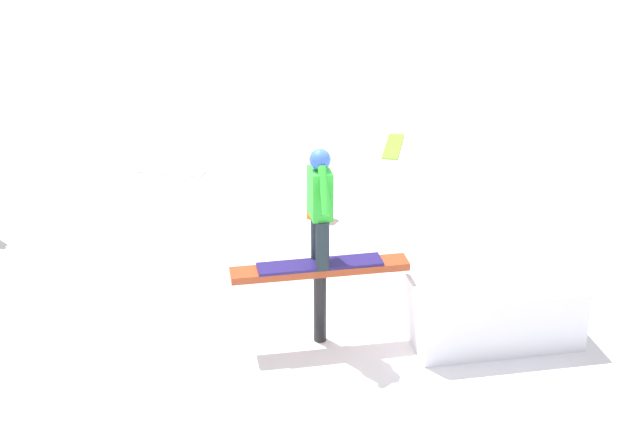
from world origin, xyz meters
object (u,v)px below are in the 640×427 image
Objects in this scene: rail_feature at (320,279)px; main_rider_on_rail at (320,209)px; loose_snowboard_lime at (393,146)px; backpack_on_snow at (319,207)px; loose_snowboard_white at (167,171)px.

main_rider_on_rail is (0.00, 0.00, 0.81)m from rail_feature.
backpack_on_snow is at bearing 167.19° from loose_snowboard_lime.
main_rider_on_rail is at bearing -61.12° from backpack_on_snow.
loose_snowboard_white is 3.66× the size of backpack_on_snow.
loose_snowboard_lime is (-2.81, -5.97, -1.55)m from main_rider_on_rail.
loose_snowboard_white is 3.13m from backpack_on_snow.
loose_snowboard_lime is 4.00m from loose_snowboard_white.
main_rider_on_rail is 1.08× the size of loose_snowboard_white.
rail_feature is at bearing -61.12° from backpack_on_snow.
main_rider_on_rail reaches higher than loose_snowboard_lime.
loose_snowboard_lime is 3.40m from backpack_on_snow.
backpack_on_snow reaches higher than loose_snowboard_white.
rail_feature is 1.42× the size of loose_snowboard_lime.
rail_feature is 3.38m from backpack_on_snow.
main_rider_on_rail is at bearing 127.77° from loose_snowboard_white.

